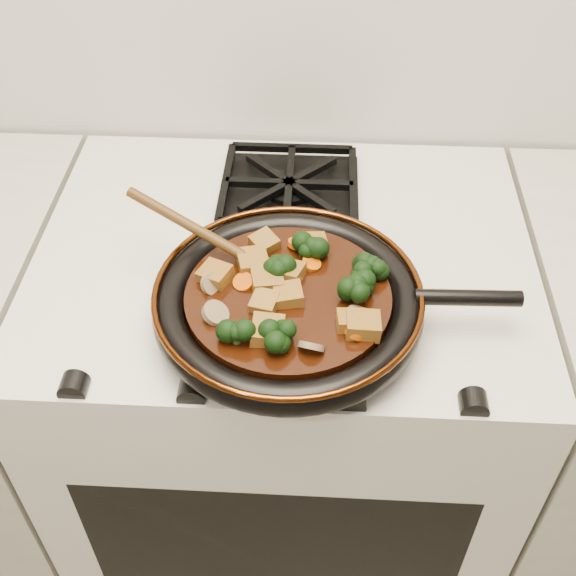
{
  "coord_description": "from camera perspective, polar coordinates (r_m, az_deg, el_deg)",
  "views": [
    {
      "loc": [
        0.05,
        0.86,
        1.63
      ],
      "look_at": [
        0.01,
        1.54,
        0.97
      ],
      "focal_mm": 45.0,
      "sensor_mm": 36.0,
      "label": 1
    }
  ],
  "objects": [
    {
      "name": "tofu_cube_3",
      "position": [
        0.89,
        -1.63,
        -3.45
      ],
      "size": [
        0.04,
        0.04,
        0.03
      ],
      "primitive_type": "cube",
      "rotation": [
        0.09,
        -0.02,
        1.55
      ],
      "color": "brown",
      "rests_on": "braising_sauce"
    },
    {
      "name": "burner_grate_front",
      "position": [
        0.99,
        -0.75,
        -1.73
      ],
      "size": [
        0.23,
        0.23,
        0.03
      ],
      "primitive_type": null,
      "color": "black",
      "rests_on": "stove"
    },
    {
      "name": "carrot_coin_1",
      "position": [
        0.9,
        5.36,
        -3.5
      ],
      "size": [
        0.03,
        0.03,
        0.02
      ],
      "primitive_type": "cylinder",
      "rotation": [
        -0.31,
        0.31,
        0.0
      ],
      "color": "#BD4905",
      "rests_on": "braising_sauce"
    },
    {
      "name": "tofu_cube_6",
      "position": [
        0.9,
        5.94,
        -2.97
      ],
      "size": [
        0.04,
        0.04,
        0.03
      ],
      "primitive_type": "cube",
      "rotation": [
        -0.04,
        0.05,
        0.02
      ],
      "color": "brown",
      "rests_on": "braising_sauce"
    },
    {
      "name": "carrot_coin_3",
      "position": [
        0.99,
        1.84,
        1.92
      ],
      "size": [
        0.03,
        0.03,
        0.02
      ],
      "primitive_type": "cylinder",
      "rotation": [
        0.08,
        0.26,
        0.0
      ],
      "color": "#BD4905",
      "rests_on": "braising_sauce"
    },
    {
      "name": "burner_grate_back",
      "position": [
        1.2,
        0.09,
        7.92
      ],
      "size": [
        0.23,
        0.23,
        0.03
      ],
      "primitive_type": null,
      "color": "black",
      "rests_on": "stove"
    },
    {
      "name": "tofu_cube_2",
      "position": [
        0.93,
        -1.86,
        -1.19
      ],
      "size": [
        0.04,
        0.04,
        0.02
      ],
      "primitive_type": "cube",
      "rotation": [
        -0.04,
        -0.11,
        1.31
      ],
      "color": "brown",
      "rests_on": "braising_sauce"
    },
    {
      "name": "broccoli_floret_6",
      "position": [
        0.95,
        5.69,
        0.32
      ],
      "size": [
        0.09,
        0.08,
        0.07
      ],
      "primitive_type": null,
      "rotation": [
        0.23,
        0.06,
        1.01
      ],
      "color": "black",
      "rests_on": "braising_sauce"
    },
    {
      "name": "broccoli_floret_3",
      "position": [
        0.94,
        5.53,
        -0.42
      ],
      "size": [
        0.08,
        0.09,
        0.07
      ],
      "primitive_type": null,
      "rotation": [
        -0.18,
        0.16,
        0.8
      ],
      "color": "black",
      "rests_on": "braising_sauce"
    },
    {
      "name": "tofu_cube_10",
      "position": [
        0.97,
        -5.76,
        1.03
      ],
      "size": [
        0.05,
        0.05,
        0.03
      ],
      "primitive_type": "cube",
      "rotation": [
        -0.07,
        0.08,
        2.67
      ],
      "color": "brown",
      "rests_on": "braising_sauce"
    },
    {
      "name": "carrot_coin_2",
      "position": [
        1.02,
        0.76,
        3.51
      ],
      "size": [
        0.03,
        0.03,
        0.02
      ],
      "primitive_type": "cylinder",
      "rotation": [
        -0.22,
        0.17,
        0.0
      ],
      "color": "#BD4905",
      "rests_on": "braising_sauce"
    },
    {
      "name": "tofu_cube_8",
      "position": [
        0.91,
        4.96,
        -2.65
      ],
      "size": [
        0.04,
        0.03,
        0.02
      ],
      "primitive_type": "cube",
      "rotation": [
        -0.03,
        0.06,
        0.1
      ],
      "color": "brown",
      "rests_on": "braising_sauce"
    },
    {
      "name": "broccoli_floret_5",
      "position": [
        1.0,
        1.6,
        3.05
      ],
      "size": [
        0.09,
        0.09,
        0.06
      ],
      "primitive_type": null,
      "rotation": [
        0.22,
        0.07,
        2.09
      ],
      "color": "black",
      "rests_on": "braising_sauce"
    },
    {
      "name": "broccoli_floret_2",
      "position": [
        0.97,
        -0.27,
        1.54
      ],
      "size": [
        0.09,
        0.09,
        0.07
      ],
      "primitive_type": null,
      "rotation": [
        -0.23,
        0.08,
        1.06
      ],
      "color": "black",
      "rests_on": "braising_sauce"
    },
    {
      "name": "skillet",
      "position": [
        0.96,
        0.12,
        -1.11
      ],
      "size": [
        0.49,
        0.36,
        0.05
      ],
      "rotation": [
        0.0,
        0.0,
        0.03
      ],
      "color": "black",
      "rests_on": "burner_grate_front"
    },
    {
      "name": "mushroom_slice_1",
      "position": [
        0.88,
        1.86,
        -4.62
      ],
      "size": [
        0.04,
        0.03,
        0.03
      ],
      "primitive_type": "cylinder",
      "rotation": [
        0.88,
        0.0,
        2.92
      ],
      "color": "#7D6548",
      "rests_on": "braising_sauce"
    },
    {
      "name": "mushroom_slice_0",
      "position": [
        0.92,
        -5.75,
        -1.99
      ],
      "size": [
        0.04,
        0.04,
        0.03
      ],
      "primitive_type": "cylinder",
      "rotation": [
        0.55,
        0.0,
        1.34
      ],
      "color": "#7D6548",
      "rests_on": "braising_sauce"
    },
    {
      "name": "tofu_cube_1",
      "position": [
        0.96,
        -1.69,
        0.66
      ],
      "size": [
        0.05,
        0.05,
        0.03
      ],
      "primitive_type": "cube",
      "rotation": [
        0.03,
        0.06,
        0.22
      ],
      "color": "brown",
      "rests_on": "braising_sauce"
    },
    {
      "name": "stove",
      "position": [
        1.44,
        -0.22,
        -10.53
      ],
      "size": [
        0.76,
        0.6,
        0.9
      ],
      "primitive_type": "cube",
      "color": "beige",
      "rests_on": "ground"
    },
    {
      "name": "braising_sauce",
      "position": [
        0.96,
        0.0,
        -0.9
      ],
      "size": [
        0.27,
        0.27,
        0.02
      ],
      "primitive_type": "cylinder",
      "color": "black",
      "rests_on": "skillet"
    },
    {
      "name": "tofu_cube_7",
      "position": [
        1.02,
        -1.87,
        3.6
      ],
      "size": [
        0.05,
        0.05,
        0.03
      ],
      "primitive_type": "cube",
      "rotation": [
        -0.12,
        -0.1,
        2.25
      ],
      "color": "brown",
      "rests_on": "braising_sauce"
    },
    {
      "name": "broccoli_floret_7",
      "position": [
        0.89,
        -4.12,
        -3.78
      ],
      "size": [
        0.09,
        0.08,
        0.06
      ],
      "primitive_type": null,
      "rotation": [
        -0.1,
        0.08,
        2.58
      ],
      "color": "black",
      "rests_on": "braising_sauce"
    },
    {
      "name": "broccoli_floret_4",
      "position": [
        0.88,
        -0.77,
        -4.07
      ],
      "size": [
        0.08,
        0.09,
        0.07
      ],
      "primitive_type": null,
      "rotation": [
        0.11,
        -0.13,
        0.92
      ],
      "color": "black",
      "rests_on": "braising_sauce"
    },
    {
      "name": "tofu_cube_0",
      "position": [
        0.98,
        -2.79,
        2.03
      ],
      "size": [
        0.05,
        0.05,
        0.03
      ],
      "primitive_type": "cube",
      "rotation": [
        0.03,
        -0.03,
        1.84
      ],
      "color": "brown",
      "rests_on": "braising_sauce"
    },
    {
      "name": "tofu_cube_5",
      "position": [
        1.01,
        1.93,
        3.43
      ],
      "size": [
        0.05,
        0.05,
        0.03
      ],
      "primitive_type": "cube",
      "rotation": [
        0.11,
        0.06,
        1.78
      ],
      "color": "brown",
      "rests_on": "braising_sauce"
    },
    {
      "name": "broccoli_floret_0",
      "position": [
        0.98,
        6.57,
        1.54
      ],
      "size": [
        0.07,
        0.07,
        0.07
      ],
      "primitive_type": null,
      "rotation": [
        0.23,
        -0.23,
        3.06
      ],
      "color": "black",
      "rests_on": "braising_sauce"
    },
    {
      "name": "mushroom_slice_2",
      "position": [
        0.92,
        5.67,
        -2.13
      ],
      "size": [
        0.05,
        0.05,
        0.02
      ],
      "primitive_type": "cylinder",
      "rotation": [
        0.43,
        0.0,
        2.26
      ],
      "color": "#7D6548",
      "rests_on": "braising_sauce"
    },
    {
      "name": "carrot_coin_0",
      "position": [
        0.96,
        -3.53,
        0.45
      ],
      "size": [
        0.03,
        0.03,
        0.02
      ],
      "primitive_type": "cylinder",
      "rotation": [
        0.31,
        -0.23,
        0.0
      ],
      "color": "#BD4905",
      "rests_on": "braising_sauce"
    },
    {
      "name": "broccoli_floret_1",
      "position": [
        0.97,
        6.04,
        1.34
      ],
      "size": [
        0.09,
        0.09,
        0.07
      ],
      "primitive_type": null,
      "rotation": [
        0.23,
        -0.05,
        2.28
      ],
      "color": "black",
      "rests_on": "braising_sauce"
    },
    {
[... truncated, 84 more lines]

